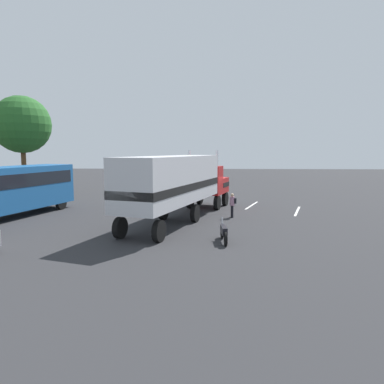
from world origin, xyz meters
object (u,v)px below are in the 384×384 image
(semi_truck, at_px, (179,181))
(parked_bus, at_px, (6,187))
(person_bystander, at_px, (232,204))
(motorcycle, at_px, (224,232))
(tree_left, at_px, (22,125))

(semi_truck, height_order, parked_bus, semi_truck)
(semi_truck, xyz_separation_m, person_bystander, (1.23, -3.47, -1.63))
(motorcycle, distance_m, tree_left, 24.80)
(parked_bus, xyz_separation_m, tree_left, (10.12, 4.02, 4.79))
(person_bystander, distance_m, tree_left, 21.93)
(motorcycle, bearing_deg, tree_left, 49.22)
(semi_truck, relative_size, person_bystander, 8.73)
(semi_truck, bearing_deg, motorcycle, -153.78)
(parked_bus, bearing_deg, semi_truck, -91.28)
(person_bystander, xyz_separation_m, tree_left, (9.14, 19.01, 5.97))
(person_bystander, relative_size, tree_left, 0.17)
(semi_truck, bearing_deg, tree_left, 56.28)
(person_bystander, distance_m, motorcycle, 6.58)
(person_bystander, xyz_separation_m, motorcycle, (-6.51, 0.87, -0.41))
(person_bystander, height_order, motorcycle, person_bystander)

